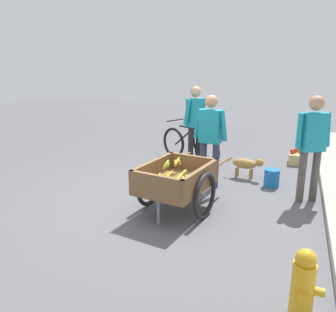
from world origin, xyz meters
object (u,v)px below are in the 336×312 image
object	(u,v)px
bicycle	(189,146)
fire_hydrant	(303,288)
fruit_cart	(176,182)
apple_crate	(297,157)
vendor_person	(210,133)
plastic_bucket	(272,178)
dog	(247,164)
cyclist_person	(195,118)
bystander_person	(312,140)

from	to	relation	value
bicycle	fire_hydrant	xyz separation A→B (m)	(4.08, 2.21, -0.02)
fruit_cart	apple_crate	size ratio (longest dim) A/B	3.98
vendor_person	plastic_bucket	world-z (taller)	vendor_person
fruit_cart	fire_hydrant	world-z (taller)	fruit_cart
bicycle	plastic_bucket	distance (m)	1.97
dog	plastic_bucket	distance (m)	0.55
cyclist_person	fire_hydrant	xyz separation A→B (m)	(4.01, 2.08, -0.61)
fruit_cart	bicycle	distance (m)	2.48
apple_crate	fire_hydrant	bearing A→B (deg)	1.09
cyclist_person	vendor_person	bearing A→B (deg)	27.09
fruit_cart	dog	size ratio (longest dim) A/B	2.62
fruit_cart	bystander_person	size ratio (longest dim) A/B	1.10
plastic_bucket	apple_crate	bearing A→B (deg)	166.50
fire_hydrant	plastic_bucket	xyz separation A→B (m)	(-3.18, -0.47, -0.18)
vendor_person	bystander_person	bearing A→B (deg)	86.92
fruit_cart	dog	distance (m)	1.93
fire_hydrant	dog	bearing A→B (deg)	-164.83
vendor_person	apple_crate	distance (m)	2.52
fruit_cart	cyclist_person	xyz separation A→B (m)	(-2.34, -0.44, 0.50)
plastic_bucket	fruit_cart	bearing A→B (deg)	-37.69
apple_crate	bystander_person	world-z (taller)	bystander_person
fruit_cart	vendor_person	size ratio (longest dim) A/B	1.14
apple_crate	fruit_cart	bearing A→B (deg)	-26.57
cyclist_person	bicycle	bearing A→B (deg)	-118.38
vendor_person	apple_crate	xyz separation A→B (m)	(-1.96, 1.37, -0.78)
fruit_cart	vendor_person	distance (m)	1.25
plastic_bucket	dog	bearing A→B (deg)	-120.43
dog	bystander_person	xyz separation A→B (m)	(0.73, 1.01, 0.68)
fire_hydrant	bystander_person	distance (m)	2.79
plastic_bucket	fire_hydrant	bearing A→B (deg)	8.44
cyclist_person	fire_hydrant	bearing A→B (deg)	27.41
fire_hydrant	apple_crate	bearing A→B (deg)	-178.91
bicycle	plastic_bucket	size ratio (longest dim) A/B	4.97
fruit_cart	dog	xyz separation A→B (m)	(-1.79, 0.71, -0.17)
vendor_person	fire_hydrant	bearing A→B (deg)	27.54
fruit_cart	cyclist_person	distance (m)	2.44
fruit_cart	plastic_bucket	world-z (taller)	fruit_cart
fire_hydrant	apple_crate	xyz separation A→B (m)	(-4.77, -0.09, -0.21)
cyclist_person	bystander_person	bearing A→B (deg)	59.15
vendor_person	bicycle	size ratio (longest dim) A/B	1.03
fruit_cart	bicycle	size ratio (longest dim) A/B	1.18
bicycle	bystander_person	xyz separation A→B (m)	(1.36, 2.28, 0.59)
plastic_bucket	bystander_person	xyz separation A→B (m)	(0.45, 0.54, 0.80)
vendor_person	bystander_person	distance (m)	1.54
apple_crate	plastic_bucket	bearing A→B (deg)	-13.50
vendor_person	apple_crate	world-z (taller)	vendor_person
cyclist_person	fire_hydrant	world-z (taller)	cyclist_person
fire_hydrant	plastic_bucket	bearing A→B (deg)	-171.56
bystander_person	bicycle	bearing A→B (deg)	-120.71
dog	fruit_cart	bearing A→B (deg)	-21.56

